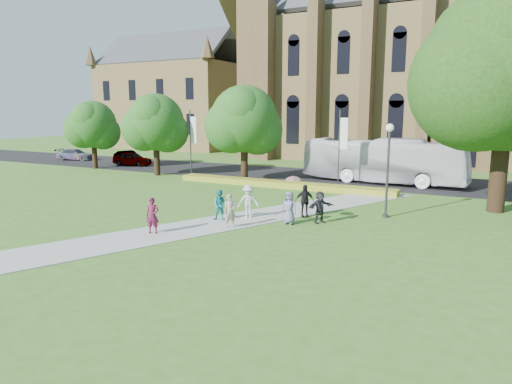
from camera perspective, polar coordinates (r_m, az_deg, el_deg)
The scene contains 25 objects.
ground at distance 23.65m, azimuth -5.69°, elevation -4.46°, with size 160.00×160.00×0.00m, color #40641E.
road at distance 41.53m, azimuth 9.53°, elevation 1.79°, with size 160.00×10.00×0.02m, color black.
footpath at distance 24.47m, azimuth -4.41°, elevation -3.89°, with size 3.20×30.00×0.04m, color #B2B2A8.
flower_hedge at distance 35.93m, azimuth 3.14°, elevation 0.97°, with size 18.00×1.40×0.45m, color gold.
cathedral at distance 59.34m, azimuth 25.81°, elevation 15.99°, with size 52.60×18.25×28.00m.
building_west at distance 76.92m, azimuth -10.10°, elevation 12.43°, with size 22.00×14.00×18.30m.
streetlamp at distance 26.27m, azimuth 16.20°, elevation 3.96°, with size 0.44×0.44×5.24m.
large_tree at distance 30.24m, azimuth 29.03°, elevation 13.51°, with size 9.60×9.60×13.20m.
street_tree_0 at distance 43.12m, azimuth -12.47°, elevation 8.49°, with size 5.20×5.20×7.50m.
street_tree_1 at distance 38.43m, azimuth -1.49°, elevation 9.07°, with size 5.60×5.60×8.05m.
street_tree_2 at distance 50.04m, azimuth -19.73°, elevation 7.94°, with size 4.80×4.80×6.95m.
banner_pole_0 at distance 35.99m, azimuth 10.52°, elevation 5.91°, with size 0.70×0.10×6.00m.
banner_pole_1 at distance 42.23m, azimuth -8.07°, elevation 6.58°, with size 0.70×0.10×6.00m.
tour_coach at distance 39.09m, azimuth 15.62°, elevation 3.78°, with size 3.09×13.21×3.68m, color silver.
car_0 at distance 51.72m, azimuth -15.21°, elevation 4.04°, with size 1.74×4.33×1.47m, color gray.
car_1 at distance 53.72m, azimuth -15.70°, elevation 4.21°, with size 1.52×4.35×1.43m, color gray.
car_2 at distance 59.67m, azimuth -21.67°, elevation 4.38°, with size 1.86×4.58×1.33m, color gray.
pedestrian_0 at distance 22.70m, azimuth -12.81°, elevation -2.88°, with size 0.64×0.42×1.77m, color maroon.
pedestrian_1 at distance 24.88m, azimuth -4.49°, elevation -1.64°, with size 0.81×0.63×1.67m, color teal.
pedestrian_2 at distance 25.31m, azimuth -0.97°, elevation -1.21°, with size 1.19×0.68×1.84m, color #B9B9B9.
pedestrian_3 at distance 25.73m, azimuth 6.08°, elevation -1.09°, with size 1.07×0.45×1.83m, color black.
pedestrian_4 at distance 24.11m, azimuth 4.18°, elevation -1.96°, with size 0.84×0.55×1.72m, color slate.
pedestrian_5 at distance 24.48m, azimuth 8.00°, elevation -1.87°, with size 1.57×0.50×1.70m, color #25242C.
pedestrian_6 at distance 23.26m, azimuth -3.26°, elevation -2.39°, with size 0.63×0.41×1.72m, color gray.
parasol at distance 23.90m, azimuth 4.71°, elevation 0.91°, with size 0.83×0.83×0.73m, color #BE8699.
Camera 1 is at (12.56, -19.14, 5.94)m, focal length 32.00 mm.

